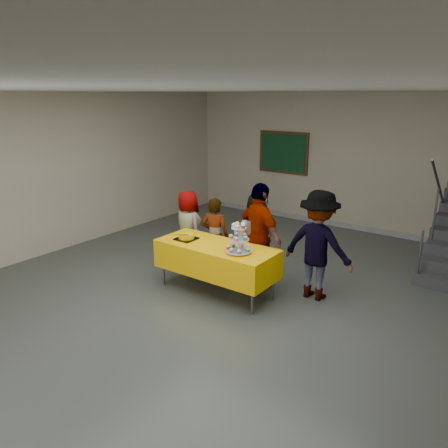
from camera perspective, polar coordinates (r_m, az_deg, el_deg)
The scene contains 10 objects.
room_shell at distance 5.65m, azimuth -1.59°, elevation 8.22°, with size 10.00×10.04×3.02m.
bake_table at distance 6.67m, azimuth -1.02°, elevation -4.47°, with size 1.88×0.78×0.77m.
cupcake_stand at distance 6.22m, azimuth 1.95°, elevation -2.19°, with size 0.38×0.38×0.44m.
bear_cake at distance 6.84m, azimuth -4.94°, elevation -1.53°, with size 0.32×0.36×0.12m.
schoolchild_a at distance 7.72m, azimuth -4.70°, elevation -0.58°, with size 0.66×0.43×1.36m, color slate.
schoolchild_b at distance 7.31m, azimuth -1.20°, elevation -1.62°, with size 0.48×0.32×1.33m, color slate.
schoolchild_c at distance 6.99m, azimuth 3.90°, elevation -1.95°, with size 0.71×0.56×1.47m, color slate.
schoolchild_d at distance 6.79m, azimuth 4.64°, elevation -1.59°, with size 0.98×0.41×1.67m, color slate.
schoolchild_e at distance 6.56m, azimuth 12.19°, elevation -2.73°, with size 1.06×0.61×1.65m, color slate.
noticeboard at distance 10.73m, azimuth 7.76°, elevation 9.23°, with size 1.30×0.05×1.00m.
Camera 1 is at (3.42, -4.40, 2.96)m, focal length 35.00 mm.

